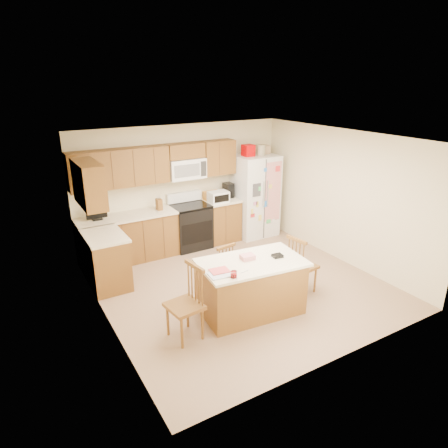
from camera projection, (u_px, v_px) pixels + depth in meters
ground at (240, 285)px, 6.88m from camera, size 4.50×4.50×0.00m
room_shell at (241, 205)px, 6.38m from camera, size 4.60×4.60×2.52m
cabinetry at (146, 215)px, 7.55m from camera, size 3.36×1.56×2.15m
stove at (190, 225)px, 8.28m from camera, size 0.76×0.65×1.13m
refrigerator at (255, 195)px, 8.83m from camera, size 0.90×0.79×2.04m
island at (251, 286)px, 5.96m from camera, size 1.62×1.06×0.93m
windsor_chair_left at (186, 305)px, 5.35m from camera, size 0.48×0.50×1.05m
windsor_chair_back at (221, 269)px, 6.50m from camera, size 0.44×0.42×0.89m
windsor_chair_right at (301, 266)px, 6.52m from camera, size 0.46×0.48×0.99m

